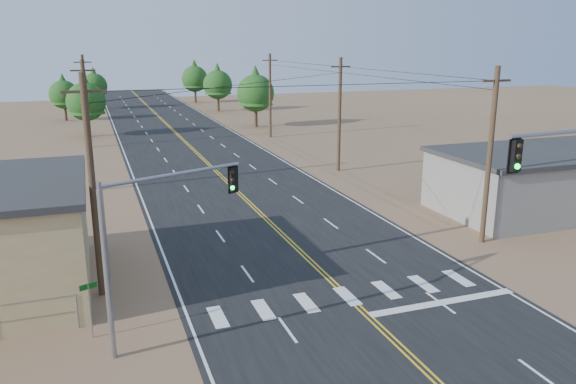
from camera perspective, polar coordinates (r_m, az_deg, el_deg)
name	(u,v)px	position (r m, az deg, el deg)	size (l,w,h in m)	color
road	(230,185)	(45.79, -5.86, 0.71)	(15.00, 200.00, 0.02)	black
building_right	(549,181)	(42.42, 24.99, 1.00)	(15.00, 8.00, 4.00)	gray
utility_pole_left_near	(92,186)	(25.89, -19.25, 0.55)	(1.80, 0.30, 10.00)	#4C3826
utility_pole_left_mid	(88,125)	(45.58, -19.66, 6.41)	(1.80, 0.30, 10.00)	#4C3826
utility_pole_left_far	(86,101)	(65.45, -19.83, 8.72)	(1.80, 0.30, 10.00)	#4C3826
utility_pole_right_near	(490,155)	(33.27, 19.80, 3.54)	(1.80, 0.30, 10.00)	#4C3826
utility_pole_right_mid	(339,114)	(50.14, 5.25, 7.90)	(1.80, 0.30, 10.00)	#4C3826
utility_pole_right_far	(270,95)	(68.71, -1.83, 9.83)	(1.80, 0.30, 10.00)	#4C3826
signal_mast_left	(149,231)	(21.17, -13.96, -3.85)	(5.52, 2.30, 6.63)	gray
street_sign	(90,302)	(23.26, -19.51, -10.47)	(0.64, 0.26, 2.28)	gray
tree_left_near	(86,98)	(73.26, -19.87, 8.99)	(4.67, 4.67, 7.78)	#3F2D1E
tree_left_mid	(63,92)	(90.04, -21.85, 9.44)	(4.19, 4.19, 6.98)	#3F2D1E
tree_left_far	(94,83)	(104.26, -19.10, 10.39)	(4.37, 4.37, 7.28)	#3F2D1E
tree_right_near	(255,89)	(77.22, -3.32, 10.38)	(5.03, 5.03, 8.39)	#3F2D1E
tree_right_mid	(218,82)	(96.36, -7.17, 11.06)	(4.84, 4.84, 8.06)	#3F2D1E
tree_right_far	(195,76)	(111.17, -9.47, 11.53)	(4.96, 4.96, 8.27)	#3F2D1E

